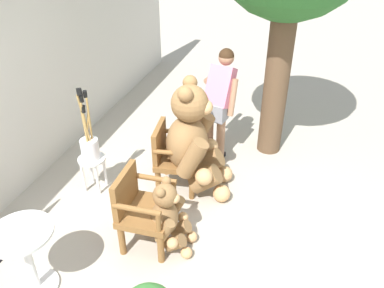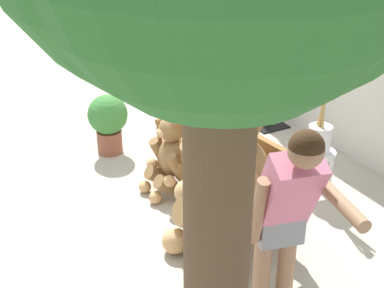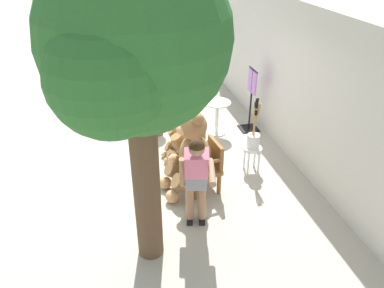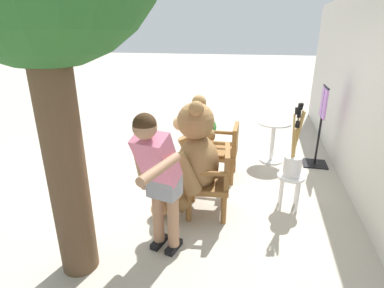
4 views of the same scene
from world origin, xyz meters
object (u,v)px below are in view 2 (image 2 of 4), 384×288
Objects in this scene: clothing_display_stand at (272,70)px; round_side_table at (218,103)px; brush_bucket at (320,131)px; white_stool at (317,161)px; teddy_bear_small at (169,155)px; potted_plant at (108,120)px; wooden_chair_left at (196,144)px; person_visitor at (286,210)px; wooden_chair_right at (254,192)px; teddy_bear_large at (229,173)px.

round_side_table is at bearing -88.84° from clothing_display_stand.
white_stool is at bearing 119.47° from brush_bucket.
teddy_bear_small reaches higher than potted_plant.
white_stool is at bearing 54.50° from wooden_chair_left.
white_stool is at bearing 132.55° from person_visitor.
wooden_chair_right is 1.26× the size of potted_plant.
wooden_chair_left is at bearing 179.97° from wooden_chair_right.
teddy_bear_large is 1.08× the size of clothing_display_stand.
wooden_chair_right is 1.01m from white_stool.
white_stool is 2.30m from potted_plant.
wooden_chair_right is at bearing 15.79° from teddy_bear_small.
brush_bucket reaches higher than wooden_chair_left.
teddy_bear_small is (-1.01, -0.29, -0.06)m from wooden_chair_right.
brush_bucket is (-0.35, 1.21, -0.05)m from teddy_bear_large.
teddy_bear_small is 2.00m from clothing_display_stand.
teddy_bear_small is 1.96m from person_visitor.
round_side_table is at bearing 158.05° from wooden_chair_right.
clothing_display_stand is (-1.88, 1.49, 0.26)m from wooden_chair_right.
round_side_table is (-1.53, -0.20, -0.22)m from brush_bucket.
brush_bucket is 1.37× the size of potted_plant.
wooden_chair_left is 1.01m from wooden_chair_right.
wooden_chair_left is 1.00× the size of wooden_chair_right.
round_side_table is (-1.86, 0.75, -0.01)m from wooden_chair_right.
clothing_display_stand reaches higher than white_stool.
wooden_chair_right is 1.87× the size of white_stool.
brush_bucket is at bearing -19.46° from clothing_display_stand.
brush_bucket is (0.00, -0.00, 0.32)m from white_stool.
brush_bucket reaches higher than clothing_display_stand.
brush_bucket reaches higher than wooden_chair_right.
potted_plant is at bearing -140.53° from brush_bucket.
white_stool is at bearing 109.46° from wooden_chair_right.
round_side_table is 0.79m from clothing_display_stand.
white_stool is (-0.35, 1.21, -0.36)m from teddy_bear_large.
teddy_bear_small is 1.12m from potted_plant.
teddy_bear_large is 3.19× the size of white_stool.
teddy_bear_small is 1.43m from brush_bucket.
clothing_display_stand is at bearing 160.56° from white_stool.
wooden_chair_right is 2.41m from clothing_display_stand.
teddy_bear_large is 2.16m from potted_plant.
potted_plant is (-0.25, -1.26, -0.05)m from round_side_table.
wooden_chair_left is 0.56× the size of person_visitor.
round_side_table is (-2.74, 1.13, -0.47)m from person_visitor.
person_visitor reaches higher than potted_plant.
brush_bucket is 2.31m from potted_plant.
person_visitor is 1.89m from white_stool.
teddy_bear_small is at bearing 177.22° from person_visitor.
teddy_bear_large is (1.03, -0.26, 0.26)m from wooden_chair_left.
clothing_display_stand is at bearing 141.45° from wooden_chair_right.
teddy_bear_small reaches higher than white_stool.
wooden_chair_right is 0.56× the size of person_visitor.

